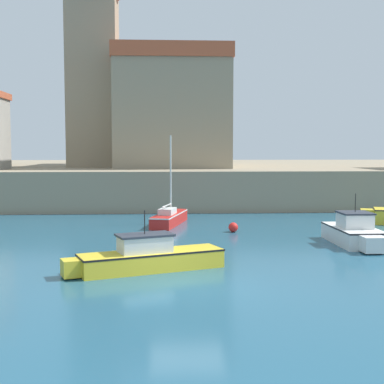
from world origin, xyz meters
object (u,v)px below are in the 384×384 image
Objects in this scene: sailboat_red_2 at (170,217)px; mooring_buoy at (233,227)px; motorboat_white_3 at (355,233)px; motorboat_yellow_1 at (148,257)px; church at (159,105)px.

sailboat_red_2 is 10.30× the size of mooring_buoy.
mooring_buoy is (-5.37, 4.17, -0.30)m from motorboat_white_3.
motorboat_yellow_1 is 0.34× the size of church.
motorboat_white_3 is at bearing -69.61° from church.
motorboat_white_3 is 6.81m from mooring_buoy.
church reaches higher than sailboat_red_2.
mooring_buoy is at bearing 142.19° from motorboat_white_3.
sailboat_red_2 is at bearing 137.74° from mooring_buoy.
motorboat_yellow_1 is 11.50× the size of mooring_buoy.
motorboat_white_3 reaches higher than mooring_buoy.
sailboat_red_2 is 4.75m from mooring_buoy.
motorboat_white_3 is at bearing -37.81° from mooring_buoy.
motorboat_yellow_1 is 32.13m from church.
mooring_buoy is at bearing 63.89° from motorboat_yellow_1.
motorboat_white_3 is at bearing 26.95° from motorboat_yellow_1.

